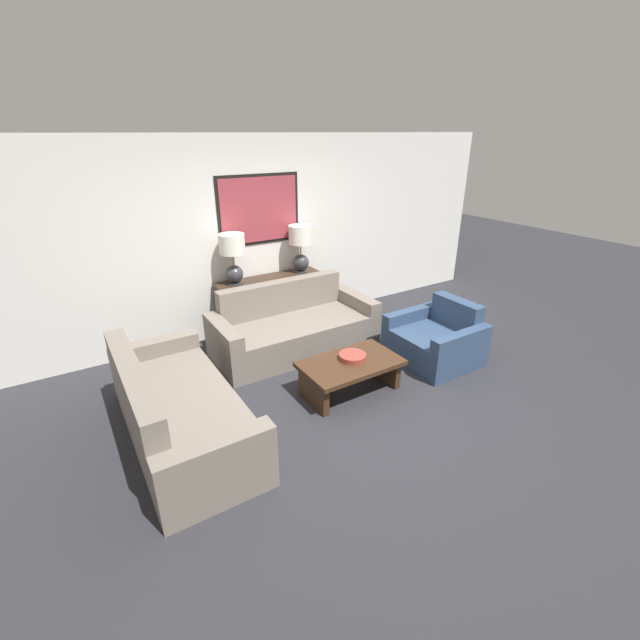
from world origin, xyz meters
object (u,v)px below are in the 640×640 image
at_px(decorative_bowl, 352,357).
at_px(armchair_near_back_wall, 436,340).
at_px(table_lamp_left, 233,254).
at_px(couch_by_side, 177,411).
at_px(console_table, 271,305).
at_px(table_lamp_right, 301,244).
at_px(couch_by_back_wall, 293,329).
at_px(coffee_table, 350,370).

xyz_separation_m(decorative_bowl, armchair_near_back_wall, (1.30, 0.00, -0.15)).
xyz_separation_m(table_lamp_left, couch_by_side, (-1.29, -1.68, -0.93)).
height_order(decorative_bowl, armchair_near_back_wall, armchair_near_back_wall).
xyz_separation_m(console_table, table_lamp_right, (0.50, 0.00, 0.81)).
relative_size(couch_by_side, armchair_near_back_wall, 2.17).
bearing_deg(couch_by_back_wall, armchair_near_back_wall, -41.09).
bearing_deg(coffee_table, couch_by_back_wall, 91.29).
relative_size(console_table, couch_by_side, 0.71).
bearing_deg(decorative_bowl, table_lamp_right, 77.06).
bearing_deg(coffee_table, armchair_near_back_wall, 1.57).
relative_size(couch_by_side, decorative_bowl, 7.12).
distance_m(table_lamp_right, couch_by_back_wall, 1.24).
xyz_separation_m(couch_by_back_wall, coffee_table, (0.03, -1.24, -0.01)).
bearing_deg(table_lamp_left, console_table, 0.00).
height_order(console_table, table_lamp_right, table_lamp_right).
distance_m(table_lamp_right, decorative_bowl, 2.08).
relative_size(table_lamp_right, armchair_near_back_wall, 0.69).
xyz_separation_m(console_table, couch_by_side, (-1.79, -1.68, -0.12)).
bearing_deg(coffee_table, console_table, 90.84).
height_order(table_lamp_right, armchair_near_back_wall, table_lamp_right).
bearing_deg(console_table, armchair_near_back_wall, -53.44).
relative_size(couch_by_side, coffee_table, 1.96).
relative_size(table_lamp_right, couch_by_back_wall, 0.32).
relative_size(console_table, decorative_bowl, 5.09).
relative_size(table_lamp_left, table_lamp_right, 1.00).
xyz_separation_m(couch_by_side, decorative_bowl, (1.87, -0.19, 0.12)).
height_order(table_lamp_left, couch_by_back_wall, table_lamp_left).
relative_size(couch_by_back_wall, decorative_bowl, 7.12).
bearing_deg(armchair_near_back_wall, table_lamp_left, 135.35).
height_order(console_table, decorative_bowl, console_table).
bearing_deg(table_lamp_left, decorative_bowl, -72.75).
height_order(table_lamp_left, decorative_bowl, table_lamp_left).
bearing_deg(coffee_table, table_lamp_left, 105.65).
height_order(table_lamp_left, coffee_table, table_lamp_left).
bearing_deg(decorative_bowl, table_lamp_left, 107.25).
bearing_deg(couch_by_side, decorative_bowl, -5.79).
xyz_separation_m(console_table, coffee_table, (0.03, -1.90, -0.13)).
bearing_deg(couch_by_back_wall, decorative_bowl, -86.43).
bearing_deg(couch_by_back_wall, table_lamp_right, 52.55).
distance_m(couch_by_back_wall, couch_by_side, 2.06).
bearing_deg(armchair_near_back_wall, decorative_bowl, -179.83).
relative_size(couch_by_back_wall, armchair_near_back_wall, 2.17).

